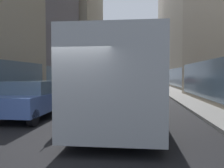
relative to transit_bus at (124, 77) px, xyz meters
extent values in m
plane|color=black|center=(-1.20, 29.91, -1.78)|extent=(120.00, 120.00, 0.00)
cube|color=gray|center=(-6.90, 29.91, -1.70)|extent=(2.40, 110.00, 0.15)
cube|color=gray|center=(4.50, 29.91, -1.70)|extent=(2.40, 110.00, 0.15)
cube|color=slate|center=(-8.45, 16.73, -0.18)|extent=(0.08, 12.74, 2.40)
cube|color=#B2A893|center=(-13.10, 33.33, 12.48)|extent=(11.48, 16.89, 28.52)
cube|color=slate|center=(-7.38, 33.33, -0.18)|extent=(0.08, 15.20, 2.40)
cube|color=slate|center=(4.95, 1.18, -0.18)|extent=(0.08, 18.48, 2.40)
cube|color=slate|center=(5.80, 23.78, -0.18)|extent=(0.08, 20.32, 2.40)
cube|color=#A0937F|center=(10.70, 46.33, 13.62)|extent=(8.09, 18.28, 30.80)
cube|color=slate|center=(6.68, 46.33, -0.18)|extent=(0.08, 16.45, 2.40)
cube|color=#999EA3|center=(0.00, -0.01, -0.10)|extent=(2.55, 11.50, 2.75)
cube|color=slate|center=(0.00, -0.01, 0.39)|extent=(2.57, 11.04, 0.90)
cube|color=black|center=(0.00, 5.69, -1.23)|extent=(2.55, 0.16, 0.44)
cylinder|color=black|center=(-1.12, 3.54, -1.28)|extent=(0.30, 1.00, 1.00)
cylinder|color=black|center=(1.13, 3.54, -1.28)|extent=(0.30, 1.00, 1.00)
cylinder|color=black|center=(-1.12, -4.16, -1.28)|extent=(0.30, 1.00, 1.00)
cylinder|color=black|center=(1.13, -4.16, -1.28)|extent=(0.30, 1.00, 1.00)
cube|color=silver|center=(-1.45, 5.14, 0.72)|extent=(0.08, 0.24, 0.40)
cube|color=#B7BABF|center=(-4.00, 5.73, -1.08)|extent=(1.81, 3.98, 0.75)
cube|color=slate|center=(-4.00, 5.53, -0.43)|extent=(1.66, 1.79, 0.55)
cylinder|color=black|center=(-4.79, 7.30, -1.46)|extent=(0.22, 0.64, 0.64)
cylinder|color=black|center=(-3.21, 7.30, -1.46)|extent=(0.22, 0.64, 0.64)
cylinder|color=black|center=(-4.79, 4.16, -1.46)|extent=(0.22, 0.64, 0.64)
cylinder|color=black|center=(-3.21, 4.16, -1.46)|extent=(0.22, 0.64, 0.64)
cube|color=red|center=(-2.40, 40.22, -1.08)|extent=(1.85, 4.72, 0.75)
cube|color=slate|center=(-2.40, 39.99, -0.43)|extent=(1.70, 2.12, 0.55)
cylinder|color=black|center=(-3.22, 42.17, -1.46)|extent=(0.22, 0.64, 0.64)
cylinder|color=black|center=(-1.58, 42.17, -1.46)|extent=(0.22, 0.64, 0.64)
cylinder|color=black|center=(-3.22, 38.28, -1.46)|extent=(0.22, 0.64, 0.64)
cylinder|color=black|center=(-1.58, 38.28, -1.46)|extent=(0.22, 0.64, 0.64)
cube|color=silver|center=(-2.40, 13.08, -1.08)|extent=(1.77, 4.70, 0.75)
cube|color=slate|center=(-2.40, 12.84, -0.43)|extent=(1.63, 2.11, 0.55)
cylinder|color=black|center=(-3.17, 15.01, -1.46)|extent=(0.22, 0.64, 0.64)
cylinder|color=black|center=(-1.63, 15.01, -1.46)|extent=(0.22, 0.64, 0.64)
cylinder|color=black|center=(-3.17, 11.15, -1.46)|extent=(0.22, 0.64, 0.64)
cylinder|color=black|center=(-1.63, 11.15, -1.46)|extent=(0.22, 0.64, 0.64)
cube|color=black|center=(1.60, 12.87, -1.08)|extent=(1.79, 4.75, 0.75)
cube|color=slate|center=(1.60, 12.63, -0.43)|extent=(1.64, 2.14, 0.55)
cylinder|color=black|center=(0.82, 14.83, -1.46)|extent=(0.22, 0.64, 0.64)
cylinder|color=black|center=(2.38, 14.83, -1.46)|extent=(0.22, 0.64, 0.64)
cylinder|color=black|center=(0.82, 10.91, -1.46)|extent=(0.22, 0.64, 0.64)
cylinder|color=black|center=(2.38, 10.91, -1.46)|extent=(0.22, 0.64, 0.64)
cube|color=#4C6BB7|center=(-4.00, -0.92, -1.08)|extent=(1.93, 4.69, 0.75)
cube|color=slate|center=(-4.00, -1.16, -0.43)|extent=(1.77, 2.11, 0.55)
cylinder|color=black|center=(-4.85, 1.00, -1.46)|extent=(0.22, 0.64, 0.64)
cylinder|color=black|center=(-3.15, 1.00, -1.46)|extent=(0.22, 0.64, 0.64)
cylinder|color=black|center=(-3.15, -2.85, -1.46)|extent=(0.22, 0.64, 0.64)
ellipsoid|color=white|center=(-1.84, -3.82, -1.25)|extent=(0.22, 0.60, 0.26)
sphere|color=white|center=(-1.84, -3.44, -1.16)|extent=(0.20, 0.20, 0.20)
sphere|color=black|center=(-1.90, -3.42, -1.14)|extent=(0.07, 0.07, 0.07)
sphere|color=black|center=(-1.78, -3.42, -1.14)|extent=(0.07, 0.07, 0.07)
cylinder|color=white|center=(-1.84, -4.22, -1.20)|extent=(0.03, 0.16, 0.19)
cylinder|color=white|center=(-1.91, -3.61, -1.58)|extent=(0.06, 0.06, 0.40)
cylinder|color=white|center=(-1.77, -3.61, -1.58)|extent=(0.06, 0.06, 0.40)
cylinder|color=white|center=(-1.91, -4.03, -1.58)|extent=(0.06, 0.06, 0.40)
cylinder|color=white|center=(-1.77, -4.03, -1.58)|extent=(0.06, 0.06, 0.40)
sphere|color=black|center=(-1.79, -3.72, -1.21)|extent=(0.04, 0.04, 0.04)
sphere|color=black|center=(-1.90, -3.90, -1.23)|extent=(0.04, 0.04, 0.04)
sphere|color=black|center=(-1.82, -4.00, -1.19)|extent=(0.04, 0.04, 0.04)
camera|label=1|loc=(0.60, -10.49, 0.10)|focal=35.59mm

